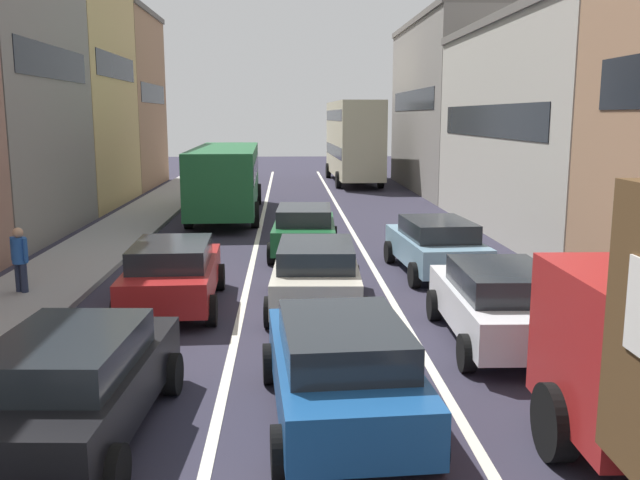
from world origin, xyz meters
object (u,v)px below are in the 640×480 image
bus_mid_queue_primary (226,175)px  pedestrian_near_kerb (20,258)px  sedan_left_lane_third (173,273)px  coupe_centre_lane_fourth (304,229)px  hatchback_centre_lane_third (316,273)px  bus_far_queue_secondary (353,138)px  sedan_right_lane_behind_truck (499,302)px  sedan_centre_lane_second (341,367)px  wagon_right_lane_far (436,245)px  wagon_left_lane_second (74,382)px

bus_mid_queue_primary → pedestrian_near_kerb: bearing=163.0°
pedestrian_near_kerb → sedan_left_lane_third: bearing=105.5°
coupe_centre_lane_fourth → pedestrian_near_kerb: 8.22m
hatchback_centre_lane_third → bus_far_queue_secondary: bus_far_queue_secondary is taller
sedan_right_lane_behind_truck → pedestrian_near_kerb: size_ratio=2.62×
sedan_centre_lane_second → bus_far_queue_secondary: 34.54m
sedan_centre_lane_second → pedestrian_near_kerb: pedestrian_near_kerb is taller
wagon_right_lane_far → sedan_left_lane_third: bearing=111.2°
sedan_right_lane_behind_truck → coupe_centre_lane_fourth: bearing=23.3°
sedan_left_lane_third → coupe_centre_lane_fourth: size_ratio=1.00×
wagon_left_lane_second → bus_far_queue_secondary: (7.00, 34.68, 2.03)m
wagon_left_lane_second → sedan_centre_lane_second: bearing=-80.4°
hatchback_centre_lane_third → sedan_right_lane_behind_truck: bearing=-125.2°
bus_far_queue_secondary → wagon_right_lane_far: bearing=178.0°
hatchback_centre_lane_third → coupe_centre_lane_fourth: size_ratio=1.00×
bus_far_queue_secondary → pedestrian_near_kerb: 29.32m
wagon_right_lane_far → wagon_left_lane_second: bearing=140.4°
sedan_centre_lane_second → pedestrian_near_kerb: bearing=41.2°
sedan_left_lane_third → coupe_centre_lane_fourth: 6.52m
wagon_right_lane_far → bus_far_queue_secondary: bus_far_queue_secondary is taller
hatchback_centre_lane_third → pedestrian_near_kerb: bearing=82.4°
wagon_right_lane_far → sedan_centre_lane_second: bearing=156.4°
sedan_left_lane_third → bus_far_queue_secondary: (6.74, 28.38, 2.03)m
hatchback_centre_lane_third → bus_mid_queue_primary: bus_mid_queue_primary is taller
sedan_centre_lane_second → pedestrian_near_kerb: size_ratio=2.65×
sedan_left_lane_third → wagon_right_lane_far: 7.13m
hatchback_centre_lane_third → pedestrian_near_kerb: (-6.81, 1.23, 0.15)m
hatchback_centre_lane_third → coupe_centre_lane_fourth: (-0.09, 5.96, 0.00)m
wagon_right_lane_far → coupe_centre_lane_fourth: bearing=47.4°
sedan_right_lane_behind_truck → pedestrian_near_kerb: 10.78m
wagon_left_lane_second → pedestrian_near_kerb: (-3.42, 7.34, 0.15)m
pedestrian_near_kerb → hatchback_centre_lane_third: bearing=111.1°
sedan_centre_lane_second → sedan_right_lane_behind_truck: (3.19, 3.17, 0.00)m
bus_mid_queue_primary → wagon_left_lane_second: bearing=177.9°
wagon_left_lane_second → sedan_left_lane_third: (0.26, 6.30, 0.00)m
bus_mid_queue_primary → coupe_centre_lane_fourth: bearing=-161.3°
wagon_right_lane_far → hatchback_centre_lane_third: bearing=130.0°
sedan_centre_lane_second → sedan_left_lane_third: bearing=25.1°
bus_mid_queue_primary → hatchback_centre_lane_third: bearing=-169.0°
coupe_centre_lane_fourth → sedan_left_lane_third: bearing=154.8°
sedan_centre_lane_second → coupe_centre_lane_fourth: 11.68m
sedan_left_lane_third → wagon_left_lane_second: bearing=175.7°
hatchback_centre_lane_third → pedestrian_near_kerb: pedestrian_near_kerb is taller
sedan_right_lane_behind_truck → bus_mid_queue_primary: bearing=22.5°
hatchback_centre_lane_third → wagon_right_lane_far: same height
coupe_centre_lane_fourth → wagon_right_lane_far: size_ratio=0.99×
sedan_left_lane_third → sedan_right_lane_behind_truck: size_ratio=1.00×
sedan_right_lane_behind_truck → bus_mid_queue_primary: bus_mid_queue_primary is taller
hatchback_centre_lane_third → coupe_centre_lane_fourth: bearing=3.6°
wagon_right_lane_far → pedestrian_near_kerb: (-10.15, -1.95, 0.15)m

